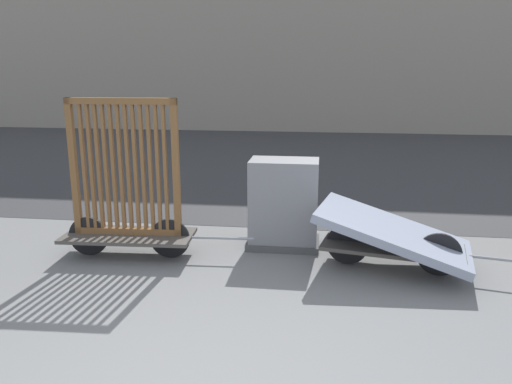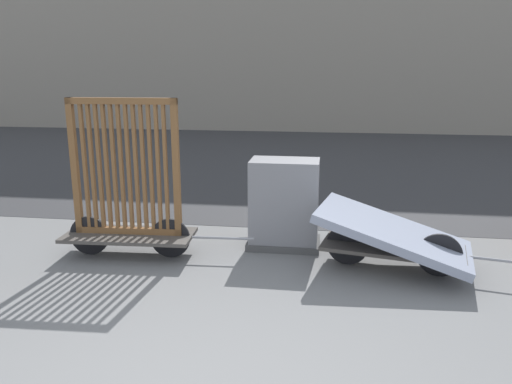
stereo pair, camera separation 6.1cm
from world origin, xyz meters
name	(u,v)px [view 2 (the right image)]	position (x,y,z in m)	size (l,w,h in m)	color
road_strip	(295,159)	(0.00, 9.18, 0.00)	(56.00, 10.54, 0.01)	#38383A
bike_cart_with_bedframe	(128,200)	(-1.46, 2.68, 0.66)	(2.18, 0.68, 1.80)	#4C4742
bike_cart_with_mattress	(393,237)	(1.47, 2.68, 0.37)	(2.28, 1.29, 0.68)	#4C4742
utility_cabinet	(284,207)	(0.26, 3.25, 0.49)	(0.86, 0.56, 1.06)	#4C4C4C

